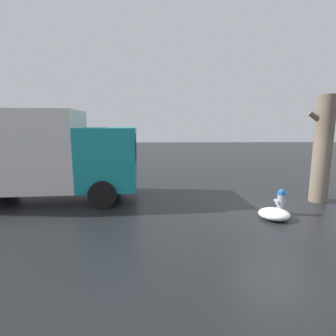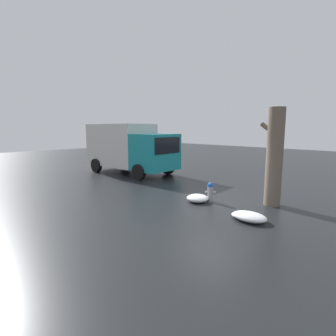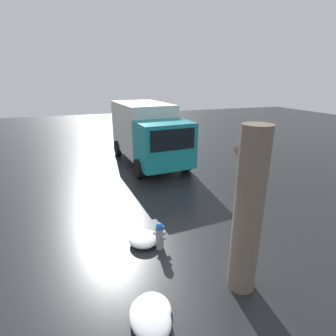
% 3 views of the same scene
% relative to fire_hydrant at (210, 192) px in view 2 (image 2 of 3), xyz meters
% --- Properties ---
extents(ground_plane, '(60.00, 60.00, 0.00)m').
position_rel_fire_hydrant_xyz_m(ground_plane, '(-0.00, 0.00, -0.40)').
color(ground_plane, black).
extents(fire_hydrant, '(0.41, 0.35, 0.78)m').
position_rel_fire_hydrant_xyz_m(fire_hydrant, '(0.00, 0.00, 0.00)').
color(fire_hydrant, gray).
rests_on(fire_hydrant, ground_plane).
extents(tree_trunk, '(0.90, 0.59, 3.65)m').
position_rel_fire_hydrant_xyz_m(tree_trunk, '(-1.92, -1.30, 1.44)').
color(tree_trunk, '#6B5B4C').
rests_on(tree_trunk, ground_plane).
extents(delivery_truck, '(6.48, 3.15, 3.16)m').
position_rel_fire_hydrant_xyz_m(delivery_truck, '(7.79, -1.80, 1.30)').
color(delivery_truck, teal).
rests_on(delivery_truck, ground_plane).
extents(snow_pile_by_hydrant, '(0.88, 0.73, 0.16)m').
position_rel_fire_hydrant_xyz_m(snow_pile_by_hydrant, '(-1.95, 0.77, -0.32)').
color(snow_pile_by_hydrant, white).
rests_on(snow_pile_by_hydrant, ground_plane).
extents(snow_pile_curbside, '(1.12, 0.78, 0.27)m').
position_rel_fire_hydrant_xyz_m(snow_pile_curbside, '(-2.17, 0.89, -0.27)').
color(snow_pile_curbside, white).
rests_on(snow_pile_curbside, ground_plane).
extents(snow_pile_by_tree, '(0.87, 0.85, 0.29)m').
position_rel_fire_hydrant_xyz_m(snow_pile_by_tree, '(0.35, 0.36, -0.26)').
color(snow_pile_by_tree, white).
rests_on(snow_pile_by_tree, ground_plane).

